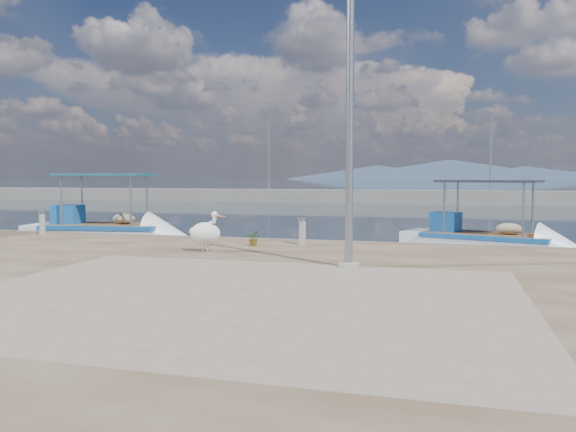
# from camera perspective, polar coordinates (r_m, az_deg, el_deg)

# --- Properties ---
(ground) EXTENTS (1400.00, 1400.00, 0.00)m
(ground) POSITION_cam_1_polar(r_m,az_deg,el_deg) (12.23, -4.82, -7.29)
(ground) COLOR #162635
(ground) RESTS_ON ground
(quay) EXTENTS (44.00, 22.00, 0.50)m
(quay) POSITION_cam_1_polar(r_m,az_deg,el_deg) (7.04, -22.62, -14.02)
(quay) COLOR #46341E
(quay) RESTS_ON ground
(quay_patch) EXTENTS (9.00, 7.00, 0.01)m
(quay_patch) POSITION_cam_1_polar(r_m,az_deg,el_deg) (9.03, -5.52, -8.08)
(quay_patch) COLOR gray
(quay_patch) RESTS_ON quay
(breakwater) EXTENTS (120.00, 2.20, 7.50)m
(breakwater) POSITION_cam_1_polar(r_m,az_deg,el_deg) (51.44, 10.88, 1.94)
(breakwater) COLOR gray
(breakwater) RESTS_ON ground
(mountains) EXTENTS (370.00, 280.00, 22.00)m
(mountains) POSITION_cam_1_polar(r_m,az_deg,el_deg) (661.28, 15.62, 4.47)
(mountains) COLOR #28384C
(mountains) RESTS_ON ground
(boat_left) EXTENTS (6.32, 2.80, 2.94)m
(boat_left) POSITION_cam_1_polar(r_m,az_deg,el_deg) (22.48, -18.15, -1.72)
(boat_left) COLOR white
(boat_left) RESTS_ON ground
(boat_right) EXTENTS (5.84, 3.52, 2.67)m
(boat_right) POSITION_cam_1_polar(r_m,az_deg,el_deg) (19.49, 19.42, -2.66)
(boat_right) COLOR white
(boat_right) RESTS_ON ground
(pelican) EXTENTS (1.09, 0.64, 1.03)m
(pelican) POSITION_cam_1_polar(r_m,az_deg,el_deg) (14.30, -8.34, -1.68)
(pelican) COLOR tan
(pelican) RESTS_ON quay
(lamp_post) EXTENTS (0.44, 0.96, 7.00)m
(lamp_post) POSITION_cam_1_polar(r_m,az_deg,el_deg) (11.81, 6.32, 10.82)
(lamp_post) COLOR gray
(lamp_post) RESTS_ON quay
(bollard_near) EXTENTS (0.25, 0.25, 0.75)m
(bollard_near) POSITION_cam_1_polar(r_m,az_deg,el_deg) (15.68, 1.46, -1.43)
(bollard_near) COLOR gray
(bollard_near) RESTS_ON quay
(bollard_far) EXTENTS (0.26, 0.26, 0.78)m
(bollard_far) POSITION_cam_1_polar(r_m,az_deg,el_deg) (20.13, -23.70, -0.52)
(bollard_far) COLOR gray
(bollard_far) RESTS_ON quay
(potted_plant) EXTENTS (0.40, 0.35, 0.42)m
(potted_plant) POSITION_cam_1_polar(r_m,az_deg,el_deg) (15.41, -3.48, -2.27)
(potted_plant) COLOR #33722D
(potted_plant) RESTS_ON quay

